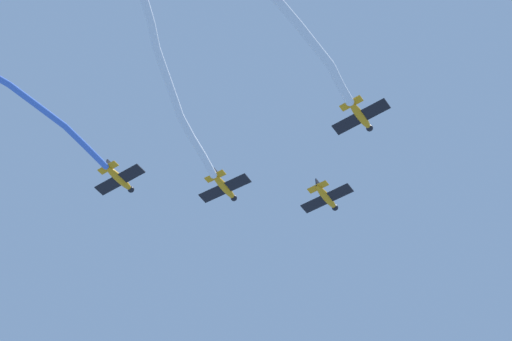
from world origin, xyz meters
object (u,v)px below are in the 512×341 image
at_px(airplane_right_wing, 360,116).
at_px(airplane_lead, 327,198).
at_px(airplane_slot, 120,179).
at_px(airplane_left_wing, 225,187).

bearing_deg(airplane_right_wing, airplane_lead, 48.73).
height_order(airplane_lead, airplane_slot, airplane_lead).
height_order(airplane_left_wing, airplane_right_wing, airplane_right_wing).
bearing_deg(airplane_right_wing, airplane_slot, 107.41).
bearing_deg(airplane_lead, airplane_slot, 131.84).
xyz_separation_m(airplane_lead, airplane_right_wing, (-0.83, -10.87, 0.30)).
distance_m(airplane_lead, airplane_slot, 21.81).
height_order(airplane_right_wing, airplane_slot, airplane_right_wing).
relative_size(airplane_lead, airplane_left_wing, 1.02).
bearing_deg(airplane_lead, airplane_left_wing, 131.83).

